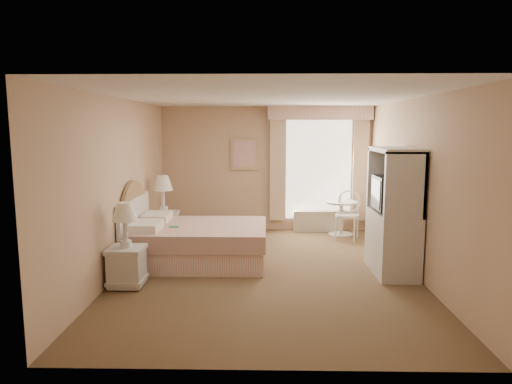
{
  "coord_description": "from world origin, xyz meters",
  "views": [
    {
      "loc": [
        -0.03,
        -6.44,
        2.08
      ],
      "look_at": [
        -0.16,
        0.3,
        1.13
      ],
      "focal_mm": 32.0,
      "sensor_mm": 36.0,
      "label": 1
    }
  ],
  "objects_px": {
    "nightstand_near": "(126,256)",
    "round_table": "(341,213)",
    "cafe_chair": "(348,211)",
    "bed": "(194,241)",
    "nightstand_far": "(163,219)",
    "armoire": "(393,222)"
  },
  "relations": [
    {
      "from": "nightstand_near",
      "to": "round_table",
      "type": "relative_size",
      "value": 1.66
    },
    {
      "from": "round_table",
      "to": "cafe_chair",
      "type": "height_order",
      "value": "cafe_chair"
    },
    {
      "from": "bed",
      "to": "nightstand_far",
      "type": "distance_m",
      "value": 1.29
    },
    {
      "from": "nightstand_near",
      "to": "nightstand_far",
      "type": "bearing_deg",
      "value": 90.0
    },
    {
      "from": "round_table",
      "to": "cafe_chair",
      "type": "distance_m",
      "value": 0.31
    },
    {
      "from": "cafe_chair",
      "to": "armoire",
      "type": "height_order",
      "value": "armoire"
    },
    {
      "from": "nightstand_far",
      "to": "armoire",
      "type": "distance_m",
      "value": 3.97
    },
    {
      "from": "bed",
      "to": "nightstand_far",
      "type": "relative_size",
      "value": 1.69
    },
    {
      "from": "bed",
      "to": "round_table",
      "type": "relative_size",
      "value": 3.11
    },
    {
      "from": "round_table",
      "to": "armoire",
      "type": "height_order",
      "value": "armoire"
    },
    {
      "from": "bed",
      "to": "nightstand_far",
      "type": "xyz_separation_m",
      "value": [
        -0.71,
        1.07,
        0.13
      ]
    },
    {
      "from": "bed",
      "to": "nightstand_near",
      "type": "relative_size",
      "value": 1.87
    },
    {
      "from": "nightstand_far",
      "to": "nightstand_near",
      "type": "bearing_deg",
      "value": -90.0
    },
    {
      "from": "nightstand_far",
      "to": "round_table",
      "type": "relative_size",
      "value": 1.84
    },
    {
      "from": "nightstand_near",
      "to": "round_table",
      "type": "distance_m",
      "value": 4.45
    },
    {
      "from": "nightstand_far",
      "to": "round_table",
      "type": "bearing_deg",
      "value": 13.6
    },
    {
      "from": "cafe_chair",
      "to": "bed",
      "type": "bearing_deg",
      "value": -127.85
    },
    {
      "from": "nightstand_near",
      "to": "cafe_chair",
      "type": "height_order",
      "value": "nightstand_near"
    },
    {
      "from": "cafe_chair",
      "to": "armoire",
      "type": "relative_size",
      "value": 0.51
    },
    {
      "from": "nightstand_near",
      "to": "cafe_chair",
      "type": "relative_size",
      "value": 1.21
    },
    {
      "from": "nightstand_far",
      "to": "bed",
      "type": "bearing_deg",
      "value": -56.3
    },
    {
      "from": "nightstand_far",
      "to": "cafe_chair",
      "type": "relative_size",
      "value": 1.35
    }
  ]
}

